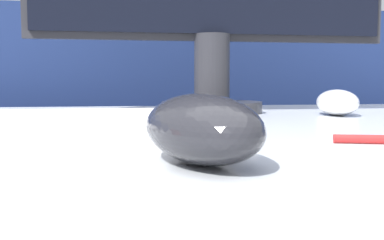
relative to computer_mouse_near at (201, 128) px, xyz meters
name	(u,v)px	position (x,y,z in m)	size (l,w,h in m)	color
partition_panel	(145,199)	(0.01, 0.87, -0.28)	(5.00, 0.03, 1.00)	navy
computer_mouse_near	(201,128)	(0.00, 0.00, 0.00)	(0.09, 0.14, 0.05)	#232328
keyboard	(56,124)	(-0.12, 0.18, -0.01)	(0.39, 0.14, 0.02)	silver
computer_mouse_far	(337,102)	(0.30, 0.39, 0.00)	(0.09, 0.13, 0.04)	white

